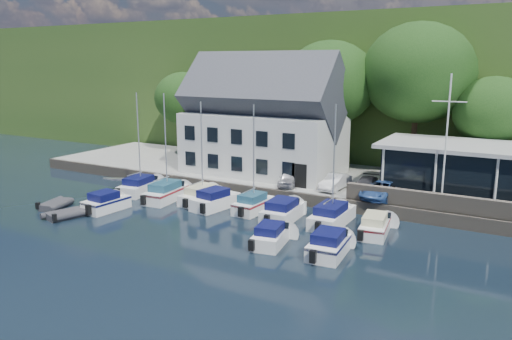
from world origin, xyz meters
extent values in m
plane|color=black|center=(0.00, 0.00, 0.00)|extent=(180.00, 180.00, 0.00)
cube|color=#989993|center=(0.00, 17.50, 0.50)|extent=(60.00, 13.00, 1.00)
cube|color=#6A6255|center=(0.00, 11.00, 0.50)|extent=(60.00, 0.30, 1.00)
cube|color=#2E4E1D|center=(0.00, 62.00, 8.00)|extent=(160.00, 75.00, 16.00)
cube|color=#5A6432|center=(8.00, 70.00, 16.15)|extent=(50.00, 30.00, 0.30)
cube|color=#6A6255|center=(12.00, 11.40, 1.60)|extent=(18.00, 0.50, 1.20)
imported|color=silver|center=(-2.59, 12.79, 1.60)|extent=(2.20, 3.73, 1.19)
imported|color=silver|center=(1.27, 13.43, 1.63)|extent=(1.66, 3.90, 1.25)
imported|color=#313236|center=(3.67, 13.96, 1.56)|extent=(1.88, 4.00, 1.13)
imported|color=#305393|center=(5.36, 12.67, 1.71)|extent=(2.40, 4.37, 1.41)
camera|label=1|loc=(14.84, -23.97, 11.12)|focal=35.00mm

